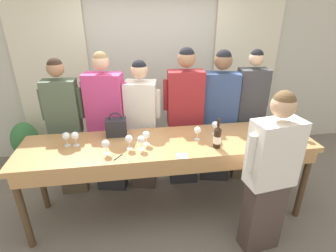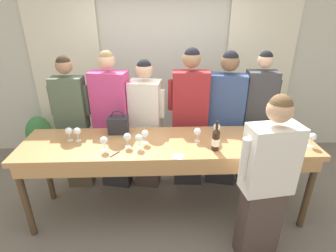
# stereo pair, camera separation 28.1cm
# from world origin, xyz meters

# --- Properties ---
(ground_plane) EXTENTS (18.00, 18.00, 0.00)m
(ground_plane) POSITION_xyz_m (0.00, 0.00, 0.00)
(ground_plane) COLOR #70665B
(wall_back) EXTENTS (12.00, 0.06, 2.80)m
(wall_back) POSITION_xyz_m (0.00, 1.68, 1.40)
(wall_back) COLOR beige
(wall_back) RESTS_ON ground_plane
(curtain_panel_left) EXTENTS (1.06, 0.03, 2.69)m
(curtain_panel_left) POSITION_xyz_m (-1.50, 1.62, 1.34)
(curtain_panel_left) COLOR #EFE5C6
(curtain_panel_left) RESTS_ON ground_plane
(curtain_panel_right) EXTENTS (1.06, 0.03, 2.69)m
(curtain_panel_right) POSITION_xyz_m (1.50, 1.62, 1.34)
(curtain_panel_right) COLOR #EFE5C6
(curtain_panel_right) RESTS_ON ground_plane
(tasting_bar) EXTENTS (3.13, 0.74, 0.96)m
(tasting_bar) POSITION_xyz_m (0.00, -0.02, 0.87)
(tasting_bar) COLOR #B27F4C
(tasting_bar) RESTS_ON ground_plane
(wine_bottle) EXTENTS (0.08, 0.08, 0.32)m
(wine_bottle) POSITION_xyz_m (0.47, -0.19, 1.08)
(wine_bottle) COLOR black
(wine_bottle) RESTS_ON tasting_bar
(handbag) EXTENTS (0.23, 0.14, 0.27)m
(handbag) POSITION_xyz_m (-0.56, 0.24, 1.06)
(handbag) COLOR #232328
(handbag) RESTS_ON tasting_bar
(wine_glass_front_left) EXTENTS (0.08, 0.08, 0.15)m
(wine_glass_front_left) POSITION_xyz_m (1.47, -0.16, 1.07)
(wine_glass_front_left) COLOR white
(wine_glass_front_left) RESTS_ON tasting_bar
(wine_glass_front_mid) EXTENTS (0.08, 0.08, 0.15)m
(wine_glass_front_mid) POSITION_xyz_m (-0.42, -0.09, 1.07)
(wine_glass_front_mid) COLOR white
(wine_glass_front_mid) RESTS_ON tasting_bar
(wine_glass_front_right) EXTENTS (0.08, 0.08, 0.15)m
(wine_glass_front_right) POSITION_xyz_m (0.86, -0.17, 1.07)
(wine_glass_front_right) COLOR white
(wine_glass_front_right) RESTS_ON tasting_bar
(wine_glass_center_left) EXTENTS (0.08, 0.08, 0.15)m
(wine_glass_center_left) POSITION_xyz_m (-1.06, 0.07, 1.07)
(wine_glass_center_left) COLOR white
(wine_glass_center_left) RESTS_ON tasting_bar
(wine_glass_center_mid) EXTENTS (0.08, 0.08, 0.15)m
(wine_glass_center_mid) POSITION_xyz_m (1.04, 0.00, 1.07)
(wine_glass_center_mid) COLOR white
(wine_glass_center_mid) RESTS_ON tasting_bar
(wine_glass_center_right) EXTENTS (0.08, 0.08, 0.15)m
(wine_glass_center_right) POSITION_xyz_m (0.54, 0.11, 1.07)
(wine_glass_center_right) COLOR white
(wine_glass_center_right) RESTS_ON tasting_bar
(wine_glass_back_left) EXTENTS (0.08, 0.08, 0.15)m
(wine_glass_back_left) POSITION_xyz_m (-0.24, -0.03, 1.07)
(wine_glass_back_left) COLOR white
(wine_glass_back_left) RESTS_ON tasting_bar
(wine_glass_back_mid) EXTENTS (0.08, 0.08, 0.15)m
(wine_glass_back_mid) POSITION_xyz_m (1.06, -0.16, 1.07)
(wine_glass_back_mid) COLOR white
(wine_glass_back_mid) RESTS_ON tasting_bar
(wine_glass_back_right) EXTENTS (0.08, 0.08, 0.15)m
(wine_glass_back_right) POSITION_xyz_m (-0.65, -0.16, 1.07)
(wine_glass_back_right) COLOR white
(wine_glass_back_right) RESTS_ON tasting_bar
(wine_glass_near_host) EXTENTS (0.08, 0.08, 0.15)m
(wine_glass_near_host) POSITION_xyz_m (-0.97, 0.06, 1.07)
(wine_glass_near_host) COLOR white
(wine_glass_near_host) RESTS_ON tasting_bar
(wine_glass_by_bottle) EXTENTS (0.08, 0.08, 0.15)m
(wine_glass_by_bottle) POSITION_xyz_m (-0.30, -0.13, 1.07)
(wine_glass_by_bottle) COLOR white
(wine_glass_by_bottle) RESTS_ON tasting_bar
(wine_glass_by_handbag) EXTENTS (0.08, 0.08, 0.15)m
(wine_glass_by_handbag) POSITION_xyz_m (0.31, 0.00, 1.07)
(wine_glass_by_handbag) COLOR white
(wine_glass_by_handbag) RESTS_ON tasting_bar
(napkin) EXTENTS (0.12, 0.12, 0.00)m
(napkin) POSITION_xyz_m (0.08, -0.32, 0.96)
(napkin) COLOR white
(napkin) RESTS_ON tasting_bar
(pen) EXTENTS (0.08, 0.10, 0.01)m
(pen) POSITION_xyz_m (-0.53, -0.25, 0.96)
(pen) COLOR black
(pen) RESTS_ON tasting_bar
(guest_olive_jacket) EXTENTS (0.49, 0.22, 1.77)m
(guest_olive_jacket) POSITION_xyz_m (-1.19, 0.59, 0.92)
(guest_olive_jacket) COLOR brown
(guest_olive_jacket) RESTS_ON ground_plane
(guest_pink_top) EXTENTS (0.55, 0.33, 1.83)m
(guest_pink_top) POSITION_xyz_m (-0.69, 0.59, 0.93)
(guest_pink_top) COLOR #28282D
(guest_pink_top) RESTS_ON ground_plane
(guest_cream_sweater) EXTENTS (0.50, 0.35, 1.73)m
(guest_cream_sweater) POSITION_xyz_m (-0.26, 0.59, 0.88)
(guest_cream_sweater) COLOR #473833
(guest_cream_sweater) RESTS_ON ground_plane
(guest_striped_shirt) EXTENTS (0.56, 0.25, 1.86)m
(guest_striped_shirt) POSITION_xyz_m (0.30, 0.59, 0.96)
(guest_striped_shirt) COLOR #28282D
(guest_striped_shirt) RESTS_ON ground_plane
(guest_navy_coat) EXTENTS (0.57, 0.32, 1.82)m
(guest_navy_coat) POSITION_xyz_m (0.75, 0.59, 0.94)
(guest_navy_coat) COLOR #28282D
(guest_navy_coat) RESTS_ON ground_plane
(guest_beige_cap) EXTENTS (0.48, 0.27, 1.82)m
(guest_beige_cap) POSITION_xyz_m (1.17, 0.59, 0.93)
(guest_beige_cap) COLOR brown
(guest_beige_cap) RESTS_ON ground_plane
(host_pouring) EXTENTS (0.55, 0.29, 1.68)m
(host_pouring) POSITION_xyz_m (0.84, -0.62, 0.86)
(host_pouring) COLOR #473833
(host_pouring) RESTS_ON ground_plane
(potted_plant) EXTENTS (0.39, 0.39, 0.75)m
(potted_plant) POSITION_xyz_m (-1.97, 1.27, 0.39)
(potted_plant) COLOR #4C4C51
(potted_plant) RESTS_ON ground_plane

